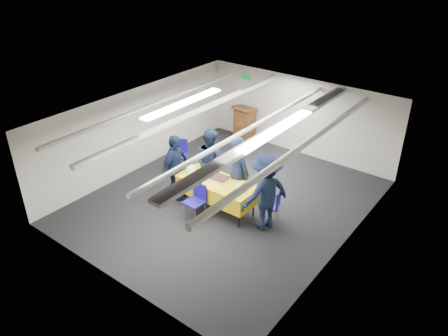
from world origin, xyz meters
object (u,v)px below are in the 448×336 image
Objects in this scene: sailor_a at (238,172)px; sailor_c at (175,167)px; chair_near at (197,198)px; sailor_b at (210,161)px; podium at (245,125)px; chair_right at (273,203)px; sailor_d at (265,192)px; sheet_cake at (219,178)px; chair_left at (180,151)px; serving_table at (217,189)px.

sailor_a is 1.54m from sailor_c.
chair_near is 1.28m from sailor_b.
sailor_c is (-0.47, -0.78, -0.01)m from sailor_b.
sailor_b reaches higher than podium.
sailor_b is (-2.01, 0.24, 0.32)m from chair_right.
chair_right is at bearing 30.69° from chair_near.
sailor_c is (-1.39, -0.66, -0.07)m from sailor_a.
podium is 4.45m from sailor_d.
sailor_b is (-0.92, 0.12, -0.05)m from sailor_a.
chair_left is at bearing 156.53° from sheet_cake.
sailor_c is at bearing 33.60° from sailor_a.
sailor_b is at bearing 142.55° from sheet_cake.
chair_near is 1.00× the size of chair_right.
sailor_d is (2.42, 0.28, 0.07)m from sailor_c.
chair_right is (1.35, 0.34, -0.03)m from serving_table.
sheet_cake is 0.37× the size of podium.
sailor_a reaches higher than sailor_b.
serving_table is 2.22× the size of chair_left.
chair_near is 0.51× the size of sailor_b.
sailor_d is (1.28, 0.07, 0.35)m from serving_table.
chair_near is 0.48× the size of sailor_d.
chair_right is at bearing 10.92° from sheet_cake.
chair_near is at bearing 76.21° from sailor_a.
sheet_cake is 1.16m from sailor_c.
sailor_a is (1.88, -2.98, 0.29)m from podium.
serving_table is 0.63m from sailor_a.
chair_near and chair_right have the same top height.
podium is (-1.61, 3.37, -0.20)m from sheet_cake.
sailor_c is at bearing -82.38° from podium.
sailor_d reaches higher than sheet_cake.
sailor_b is at bearing 139.20° from serving_table.
podium reaches higher than chair_right.
chair_right is 0.48× the size of sailor_a.
serving_table is 0.93m from sailor_b.
serving_table is 1.13× the size of sailor_b.
serving_table is 2.29m from chair_left.
sailor_d reaches higher than chair_right.
sheet_cake is at bearing -64.40° from podium.
chair_left is 0.52× the size of sailor_c.
sailor_c is (-2.48, -0.54, 0.31)m from chair_right.
serving_table is 3.80m from podium.
chair_right is 0.48× the size of sailor_d.
sailor_d reaches higher than serving_table.
sailor_a is (-1.09, 0.12, 0.38)m from chair_right.
chair_left is 1.50m from sailor_b.
chair_right and chair_left have the same top height.
chair_right is at bearing -10.50° from chair_left.
sailor_a reaches higher than chair_near.
chair_right is at bearing -86.69° from sailor_c.
sailor_c is at bearing -169.82° from serving_table.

